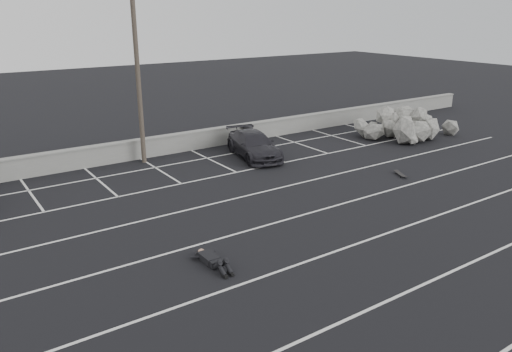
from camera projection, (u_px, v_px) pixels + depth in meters
ground at (353, 245)px, 16.93m from camera, size 120.00×120.00×0.00m
seawall at (173, 143)px, 27.72m from camera, size 50.00×0.45×1.06m
stall_lines at (274, 206)px, 20.34m from camera, size 36.00×20.05×0.01m
car_right at (254, 145)px, 26.86m from camera, size 2.83×4.94×1.35m
utility_pole at (138, 75)px, 24.72m from camera, size 1.19×0.24×8.94m
trash_bin at (248, 134)px, 29.93m from camera, size 0.80×0.80×1.04m
riprap_pile at (405, 126)px, 31.47m from camera, size 6.11×4.57×1.58m
person at (209, 255)px, 15.77m from camera, size 0.97×2.39×0.48m
skateboard at (400, 174)px, 23.99m from camera, size 0.56×0.87×0.10m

